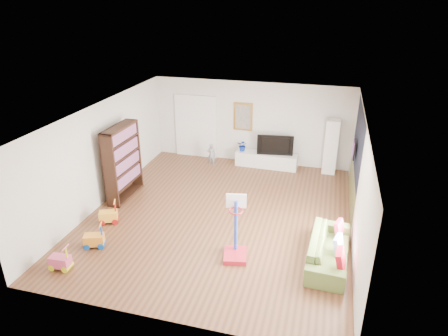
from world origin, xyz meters
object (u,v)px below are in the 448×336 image
(media_console, at_px, (266,160))
(basketball_hoop, at_px, (236,229))
(sofa, at_px, (329,249))
(bookshelf, at_px, (123,162))

(media_console, relative_size, basketball_hoop, 1.40)
(basketball_hoop, bearing_deg, sofa, 0.48)
(bookshelf, bearing_deg, sofa, -14.50)
(basketball_hoop, bearing_deg, media_console, 80.74)
(media_console, height_order, bookshelf, bookshelf)
(media_console, bearing_deg, sofa, -63.93)
(sofa, bearing_deg, media_console, 27.64)
(media_console, height_order, sofa, sofa)
(sofa, bearing_deg, basketball_hoop, 105.03)
(bookshelf, xyz_separation_m, basketball_hoop, (3.65, -1.97, -0.31))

